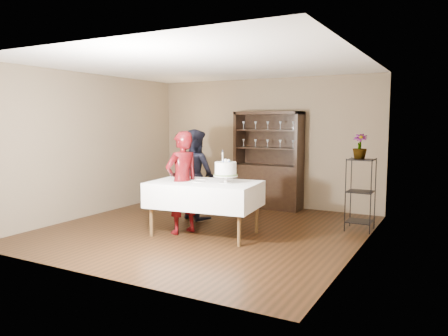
# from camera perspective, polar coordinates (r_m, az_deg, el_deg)

# --- Properties ---
(floor) EXTENTS (5.00, 5.00, 0.00)m
(floor) POSITION_cam_1_polar(r_m,az_deg,el_deg) (7.37, -2.55, -8.04)
(floor) COLOR black
(floor) RESTS_ON ground
(ceiling) EXTENTS (5.00, 5.00, 0.00)m
(ceiling) POSITION_cam_1_polar(r_m,az_deg,el_deg) (7.20, -2.66, 13.28)
(ceiling) COLOR white
(ceiling) RESTS_ON back_wall
(back_wall) EXTENTS (5.00, 0.02, 2.70)m
(back_wall) POSITION_cam_1_polar(r_m,az_deg,el_deg) (9.38, 5.32, 3.34)
(back_wall) COLOR brown
(back_wall) RESTS_ON floor
(wall_left) EXTENTS (0.02, 5.00, 2.70)m
(wall_left) POSITION_cam_1_polar(r_m,az_deg,el_deg) (8.72, -16.83, 2.89)
(wall_left) COLOR brown
(wall_left) RESTS_ON floor
(wall_right) EXTENTS (0.02, 5.00, 2.70)m
(wall_right) POSITION_cam_1_polar(r_m,az_deg,el_deg) (6.25, 17.44, 1.68)
(wall_right) COLOR brown
(wall_right) RESTS_ON floor
(china_hutch) EXTENTS (1.40, 0.48, 2.00)m
(china_hutch) POSITION_cam_1_polar(r_m,az_deg,el_deg) (9.14, 5.82, -1.05)
(china_hutch) COLOR black
(china_hutch) RESTS_ON floor
(plant_etagere) EXTENTS (0.42, 0.42, 1.20)m
(plant_etagere) POSITION_cam_1_polar(r_m,az_deg,el_deg) (7.54, 17.40, -2.94)
(plant_etagere) COLOR black
(plant_etagere) RESTS_ON floor
(cake_table) EXTENTS (1.80, 1.22, 0.85)m
(cake_table) POSITION_cam_1_polar(r_m,az_deg,el_deg) (6.93, -2.56, -3.46)
(cake_table) COLOR silver
(cake_table) RESTS_ON floor
(woman) EXTENTS (0.59, 0.70, 1.65)m
(woman) POSITION_cam_1_polar(r_m,az_deg,el_deg) (7.03, -5.50, -1.89)
(woman) COLOR #34040C
(woman) RESTS_ON floor
(man) EXTENTS (0.99, 0.90, 1.66)m
(man) POSITION_cam_1_polar(r_m,az_deg,el_deg) (8.08, -3.76, -0.80)
(man) COLOR black
(man) RESTS_ON floor
(cake) EXTENTS (0.38, 0.38, 0.52)m
(cake) POSITION_cam_1_polar(r_m,az_deg,el_deg) (6.74, 0.21, -0.24)
(cake) COLOR silver
(cake) RESTS_ON cake_table
(plate_near) EXTENTS (0.27, 0.27, 0.01)m
(plate_near) POSITION_cam_1_polar(r_m,az_deg,el_deg) (6.89, -3.36, -1.78)
(plate_near) COLOR silver
(plate_near) RESTS_ON cake_table
(plate_far) EXTENTS (0.21, 0.21, 0.01)m
(plate_far) POSITION_cam_1_polar(r_m,az_deg,el_deg) (7.19, -2.91, -1.44)
(plate_far) COLOR silver
(plate_far) RESTS_ON cake_table
(potted_plant) EXTENTS (0.25, 0.25, 0.41)m
(potted_plant) POSITION_cam_1_polar(r_m,az_deg,el_deg) (7.51, 17.31, 2.72)
(potted_plant) COLOR #4B6D34
(potted_plant) RESTS_ON plant_etagere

